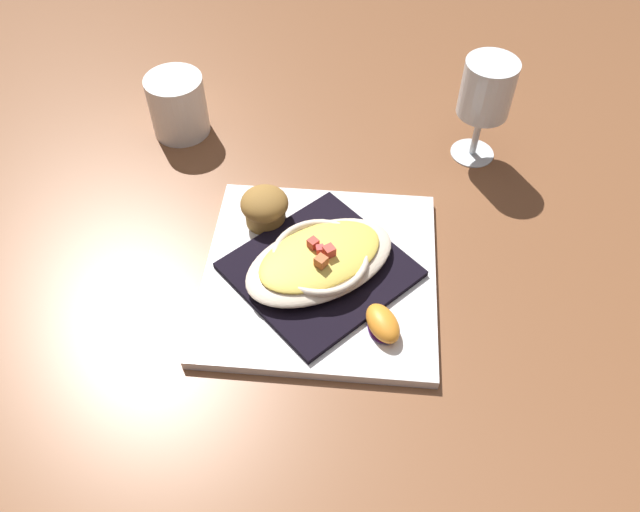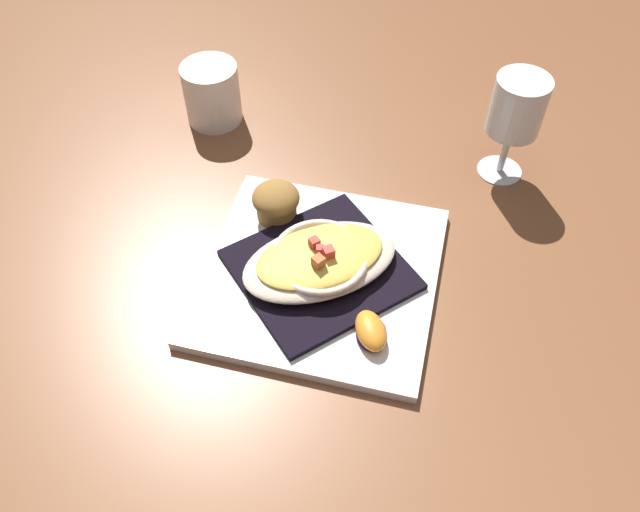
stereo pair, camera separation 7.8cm
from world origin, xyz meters
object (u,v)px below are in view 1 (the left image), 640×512
(gratin_dish, at_px, (320,259))
(stemmed_glass, at_px, (486,94))
(muffin, at_px, (265,207))
(coffee_mug, at_px, (178,108))
(square_plate, at_px, (320,275))
(orange_garnish, at_px, (383,324))

(gratin_dish, bearing_deg, stemmed_glass, 64.66)
(muffin, height_order, coffee_mug, coffee_mug)
(square_plate, distance_m, orange_garnish, 0.11)
(muffin, distance_m, orange_garnish, 0.23)
(coffee_mug, relative_size, stemmed_glass, 0.69)
(muffin, bearing_deg, orange_garnish, -31.39)
(gratin_dish, bearing_deg, coffee_mug, 144.65)
(orange_garnish, height_order, stemmed_glass, stemmed_glass)
(coffee_mug, bearing_deg, square_plate, -35.34)
(gratin_dish, height_order, orange_garnish, gratin_dish)
(square_plate, height_order, gratin_dish, gratin_dish)
(stemmed_glass, bearing_deg, gratin_dish, -115.34)
(orange_garnish, bearing_deg, muffin, 148.61)
(square_plate, distance_m, muffin, 0.12)
(gratin_dish, distance_m, muffin, 0.11)
(muffin, height_order, orange_garnish, muffin)
(square_plate, xyz_separation_m, orange_garnish, (0.10, -0.06, 0.02))
(gratin_dish, xyz_separation_m, stemmed_glass, (0.14, 0.30, 0.07))
(square_plate, bearing_deg, gratin_dish, -51.90)
(square_plate, relative_size, stemmed_glass, 1.83)
(muffin, bearing_deg, gratin_dish, -31.51)
(square_plate, bearing_deg, orange_garnish, -31.28)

